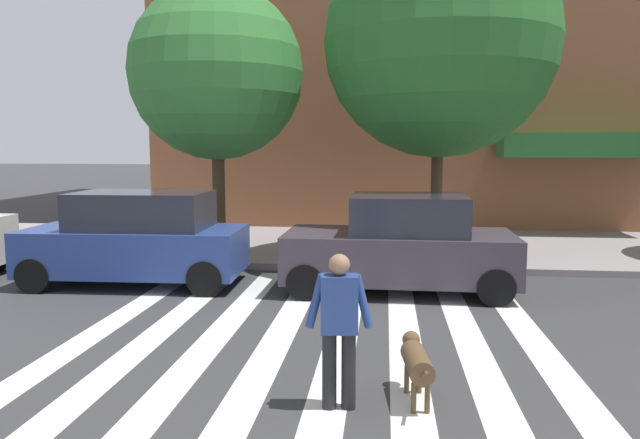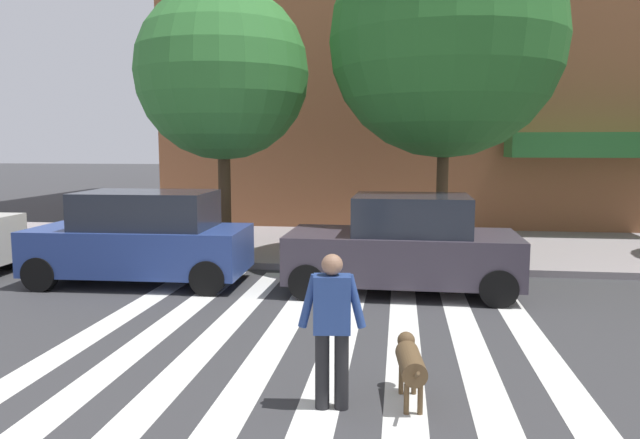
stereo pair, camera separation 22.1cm
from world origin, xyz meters
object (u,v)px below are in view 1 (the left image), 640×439
Objects in this scene: pedestrian_dog_walker at (339,322)px; dog_on_leash at (416,361)px; parked_car_third_in_line at (401,246)px; street_tree_middle at (440,41)px; parked_car_behind_first at (137,239)px; street_tree_nearest at (216,73)px.

dog_on_leash is at bearing 18.58° from pedestrian_dog_walker.
dog_on_leash is at bearing -89.50° from parked_car_third_in_line.
street_tree_middle reaches higher than parked_car_third_in_line.
street_tree_middle reaches higher than parked_car_behind_first.
street_tree_nearest is at bearing 147.76° from parked_car_third_in_line.
parked_car_third_in_line is at bearing 90.50° from dog_on_leash.
street_tree_middle reaches higher than street_tree_nearest.
street_tree_nearest is 9.31m from pedestrian_dog_walker.
dog_on_leash is at bearing -43.69° from parked_car_behind_first.
parked_car_behind_first is at bearing -108.79° from street_tree_nearest.
parked_car_third_in_line is 2.60× the size of pedestrian_dog_walker.
street_tree_middle is (6.01, 2.69, 4.13)m from parked_car_behind_first.
street_tree_nearest reaches higher than dog_on_leash.
dog_on_leash is (5.19, -4.96, -0.46)m from parked_car_behind_first.
street_tree_middle is 9.07m from pedestrian_dog_walker.
street_tree_middle is at bearing 0.22° from street_tree_nearest.
parked_car_behind_first reaches higher than pedestrian_dog_walker.
parked_car_behind_first is 1.00× the size of parked_car_third_in_line.
street_tree_nearest is (0.91, 2.67, 3.50)m from parked_car_behind_first.
pedestrian_dog_walker is at bearing -98.33° from parked_car_third_in_line.
street_tree_middle is (5.10, 0.02, 0.63)m from street_tree_nearest.
dog_on_leash is at bearing -96.08° from street_tree_middle.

